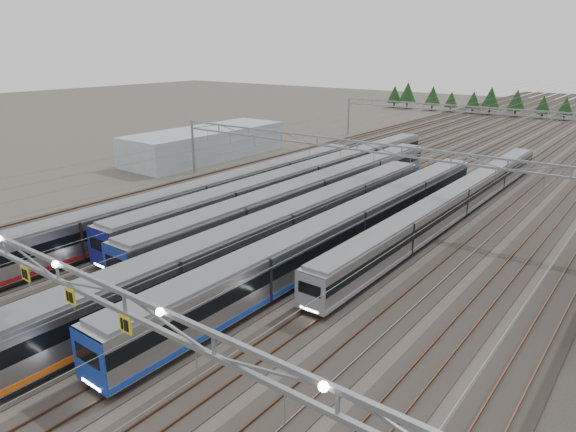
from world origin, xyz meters
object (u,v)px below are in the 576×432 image
Objects in this scene: train_e at (351,227)px; west_shed at (207,143)px; train_c at (313,194)px; train_b at (308,179)px; gantry_far at (481,115)px; gantry_near at (3,251)px; train_f at (456,201)px; gantry_mid at (357,153)px; train_d at (280,231)px; train_a at (198,200)px.

train_e is 47.11m from west_shed.
train_b is at bearing 129.63° from train_c.
west_shed is at bearing -134.53° from gantry_far.
train_b is at bearing -98.50° from gantry_far.
train_c is at bearing 93.65° from gantry_near.
gantry_mid reaches higher than train_f.
train_e is at bearing 48.25° from train_d.
gantry_far is at bearing 96.71° from train_e.
west_shed is (-32.73, 15.03, 0.15)m from train_c.
gantry_near is at bearing -103.79° from train_e.
train_a is 0.99× the size of train_b.
gantry_far reaches higher than west_shed.
gantry_mid is at bearing -90.00° from gantry_far.
train_b is at bearing 117.47° from train_d.
west_shed reaches higher than train_e.
train_f is 1.01× the size of gantry_mid.
train_e is at bearing -42.26° from train_b.
gantry_mid is at bearing -15.12° from west_shed.
train_e reaches higher than train_a.
train_d is at bearing -82.66° from gantry_mid.
train_f is (22.50, 17.76, -0.26)m from train_a.
train_d is at bearing -113.86° from train_f.
gantry_far is (-2.25, 62.46, 4.13)m from train_d.
train_a is 12.93m from train_c.
west_shed reaches higher than train_d.
train_a is 33.98m from west_shed.
train_a is at bearing -100.64° from gantry_far.
train_c is 1.74× the size of west_shed.
train_e is at bearing -83.29° from gantry_far.
train_b is 1.10× the size of train_e.
train_a reaches higher than train_f.
train_a is 19.12m from gantry_mid.
gantry_near reaches higher than west_shed.
train_e is 15.95m from train_f.
train_b is 40.81m from gantry_near.
gantry_mid is at bearing -165.61° from train_f.
train_b is 1.15× the size of train_c.
gantry_far reaches higher than train_d.
train_c is 36.01m from west_shed.
train_c is 1.00× the size of train_d.
train_e is (18.00, 2.45, 0.00)m from train_a.
train_e is 14.74m from gantry_mid.
train_b is 45.84m from gantry_far.
train_c is at bearing 45.90° from train_a.
train_a is 1.99× the size of west_shed.
gantry_mid is (0.05, 40.12, -0.70)m from gantry_near.
train_c is at bearing -50.37° from train_b.
train_b is at bearing -178.73° from gantry_mid.
west_shed is at bearing 144.14° from train_d.
gantry_near is (-6.80, -27.70, 4.90)m from train_e.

